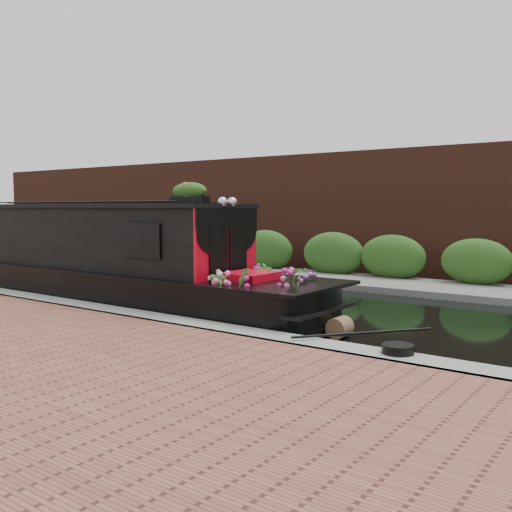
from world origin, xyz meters
The scene contains 8 objects.
ground centered at (0.00, 0.00, 0.00)m, with size 80.00×80.00×0.00m, color black.
near_bank_coping centered at (0.00, -3.30, 0.00)m, with size 40.00×0.60×0.50m, color gray.
far_bank_path centered at (0.00, 4.20, 0.00)m, with size 40.00×2.40×0.34m, color slate.
far_hedge centered at (0.00, 5.10, 0.00)m, with size 40.00×1.10×2.80m, color #2B551C.
far_brick_wall centered at (0.00, 7.20, 0.00)m, with size 40.00×1.00×8.00m, color #52271B.
narrowboat centered at (-2.55, -1.88, 0.86)m, with size 12.38×2.19×2.90m.
rope_fender centered at (4.11, -1.88, 0.18)m, with size 0.35×0.35×0.36m, color brown.
coiled_mooring_rope centered at (5.66, -3.17, 0.31)m, with size 0.43×0.43×0.12m, color black.
Camera 1 is at (8.54, -10.27, 2.20)m, focal length 40.00 mm.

